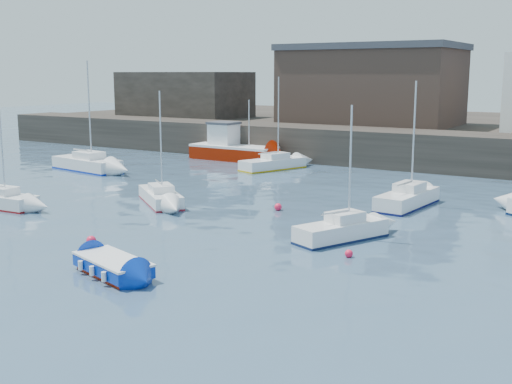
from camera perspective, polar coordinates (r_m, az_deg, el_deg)
The scene contains 16 objects.
water at distance 25.00m, azimuth -14.72°, elevation -7.67°, with size 220.00×220.00×0.00m, color #2D4760.
quay_wall at distance 54.46m, azimuth 12.83°, elevation 3.76°, with size 90.00×5.00×3.00m, color #28231E.
land_strip at distance 71.66m, azimuth 17.54°, elevation 5.01°, with size 90.00×32.00×2.80m, color #28231E.
warehouse at distance 63.70m, azimuth 10.23°, elevation 9.41°, with size 16.40×10.40×7.60m.
bldg_west at distance 73.88m, azimuth -6.36°, elevation 8.62°, with size 14.00×8.00×5.00m.
blue_dinghy at distance 25.34m, azimuth -12.61°, elevation -6.40°, with size 3.99×2.60×0.70m.
fishing_boat at distance 57.81m, azimuth -2.11°, elevation 3.93°, with size 8.20×3.23×5.39m.
sailboat_a at distance 39.86m, azimuth -21.79°, elevation -0.67°, with size 5.00×1.89×6.38m.
sailboat_b at distance 38.58m, azimuth -8.48°, elevation -0.39°, with size 5.12×4.48×6.67m.
sailboat_c at distance 30.12m, azimuth 7.61°, elevation -3.37°, with size 3.30×4.95×6.24m.
sailboat_e at distance 52.93m, azimuth -14.78°, elevation 2.46°, with size 6.95×3.14×8.62m.
sailboat_f at distance 38.26m, azimuth 13.31°, elevation -0.54°, with size 2.25×5.69×7.23m.
sailboat_h at distance 51.92m, azimuth 1.53°, elevation 2.56°, with size 3.70×6.02×7.39m.
buoy_near at distance 30.09m, azimuth -14.42°, elevation -4.56°, with size 0.44×0.44×0.44m, color #FF1C42.
buoy_mid at distance 27.51m, azimuth 8.24°, elevation -5.75°, with size 0.35×0.35×0.35m, color #FF1C42.
buoy_far at distance 36.41m, azimuth 1.97°, elevation -1.63°, with size 0.42×0.42×0.42m, color #FF1C42.
Camera 1 is at (17.41, -16.24, 7.65)m, focal length 45.00 mm.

